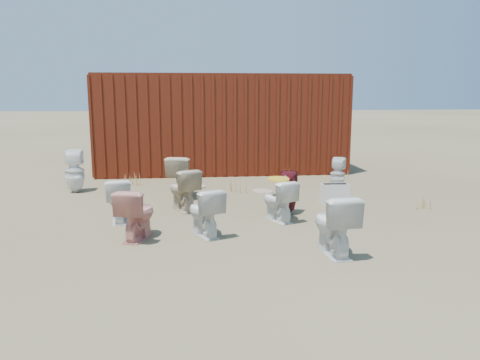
{
  "coord_description": "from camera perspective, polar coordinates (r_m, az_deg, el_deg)",
  "views": [
    {
      "loc": [
        -0.8,
        -6.83,
        1.92
      ],
      "look_at": [
        0.0,
        0.6,
        0.55
      ],
      "focal_mm": 35.0,
      "sensor_mm": 36.0,
      "label": 1
    }
  ],
  "objects": [
    {
      "name": "toilet_back_beige_left",
      "position": [
        7.86,
        -6.97,
        -1.16
      ],
      "size": [
        0.65,
        0.8,
        0.71
      ],
      "primitive_type": "imported",
      "rotation": [
        0.0,
        0.0,
        3.57
      ],
      "color": "#C4B18F",
      "rests_on": "ground"
    },
    {
      "name": "loose_lid_far",
      "position": [
        9.9,
        -5.29,
        -0.76
      ],
      "size": [
        0.47,
        0.55,
        0.02
      ],
      "primitive_type": "ellipsoid",
      "rotation": [
        0.0,
        0.0,
        0.27
      ],
      "color": "tan",
      "rests_on": "ground"
    },
    {
      "name": "weed_clump_c",
      "position": [
        10.41,
        11.79,
        0.49
      ],
      "size": [
        0.36,
        0.36,
        0.34
      ],
      "primitive_type": "cone",
      "color": "#AD8345",
      "rests_on": "ground"
    },
    {
      "name": "toilet_back_beige_right",
      "position": [
        8.89,
        -6.92,
        0.44
      ],
      "size": [
        0.68,
        0.88,
        0.79
      ],
      "primitive_type": "imported",
      "rotation": [
        0.0,
        0.0,
        2.79
      ],
      "color": "beige",
      "rests_on": "ground"
    },
    {
      "name": "shipping_container",
      "position": [
        12.08,
        -2.35,
        6.97
      ],
      "size": [
        6.0,
        2.4,
        2.4
      ],
      "primitive_type": "cube",
      "color": "#44170B",
      "rests_on": "ground"
    },
    {
      "name": "toilet_front_a",
      "position": [
        7.38,
        -14.62,
        -2.34
      ],
      "size": [
        0.48,
        0.71,
        0.68
      ],
      "primitive_type": "imported",
      "rotation": [
        0.0,
        0.0,
        3.3
      ],
      "color": "white",
      "rests_on": "ground"
    },
    {
      "name": "toilet_back_a",
      "position": [
        9.82,
        -19.53,
        1.02
      ],
      "size": [
        0.44,
        0.45,
        0.85
      ],
      "primitive_type": "imported",
      "rotation": [
        0.0,
        0.0,
        3.31
      ],
      "color": "white",
      "rests_on": "ground"
    },
    {
      "name": "toilet_back_e",
      "position": [
        9.67,
        11.81,
        0.72
      ],
      "size": [
        0.41,
        0.41,
        0.67
      ],
      "primitive_type": "imported",
      "rotation": [
        0.0,
        0.0,
        2.66
      ],
      "color": "silver",
      "rests_on": "ground"
    },
    {
      "name": "toilet_back_yellowlid",
      "position": [
        7.19,
        4.67,
        -2.5
      ],
      "size": [
        0.58,
        0.72,
        0.64
      ],
      "primitive_type": "imported",
      "rotation": [
        0.0,
        0.0,
        3.54
      ],
      "color": "white",
      "rests_on": "ground"
    },
    {
      "name": "loose_lid_near",
      "position": [
        9.36,
        2.73,
        -1.39
      ],
      "size": [
        0.55,
        0.61,
        0.02
      ],
      "primitive_type": "ellipsoid",
      "rotation": [
        0.0,
        0.0,
        0.43
      ],
      "color": "tan",
      "rests_on": "ground"
    },
    {
      "name": "loose_tank",
      "position": [
        8.54,
        11.47,
        -1.62
      ],
      "size": [
        0.51,
        0.22,
        0.35
      ],
      "primitive_type": "cube",
      "rotation": [
        0.0,
        0.0,
        -0.05
      ],
      "color": "silver",
      "rests_on": "ground"
    },
    {
      "name": "toilet_front_e",
      "position": [
        5.78,
        11.37,
        -5.3
      ],
      "size": [
        0.5,
        0.78,
        0.75
      ],
      "primitive_type": "imported",
      "rotation": [
        0.0,
        0.0,
        3.25
      ],
      "color": "white",
      "rests_on": "ground"
    },
    {
      "name": "toilet_front_pink",
      "position": [
        6.42,
        -12.47,
        -4.03
      ],
      "size": [
        0.57,
        0.77,
        0.7
      ],
      "primitive_type": "imported",
      "rotation": [
        0.0,
        0.0,
        2.85
      ],
      "color": "#E48F83",
      "rests_on": "ground"
    },
    {
      "name": "toilet_front_c",
      "position": [
        6.44,
        -4.37,
        -3.89
      ],
      "size": [
        0.6,
        0.75,
        0.67
      ],
      "primitive_type": "imported",
      "rotation": [
        0.0,
        0.0,
        3.53
      ],
      "color": "white",
      "rests_on": "ground"
    },
    {
      "name": "toilet_front_maroon",
      "position": [
        7.6,
        5.77,
        -1.6
      ],
      "size": [
        0.4,
        0.41,
        0.7
      ],
      "primitive_type": "imported",
      "rotation": [
        0.0,
        0.0,
        2.8
      ],
      "color": "#530E14",
      "rests_on": "ground"
    },
    {
      "name": "weed_clump_e",
      "position": [
        10.57,
        5.88,
        0.61
      ],
      "size": [
        0.34,
        0.34,
        0.27
      ],
      "primitive_type": "cone",
      "color": "#AD8345",
      "rests_on": "ground"
    },
    {
      "name": "weed_clump_f",
      "position": [
        8.53,
        21.25,
        -2.51
      ],
      "size": [
        0.28,
        0.28,
        0.24
      ],
      "primitive_type": "cone",
      "color": "#AD8345",
      "rests_on": "ground"
    },
    {
      "name": "ground",
      "position": [
        7.14,
        0.52,
        -5.21
      ],
      "size": [
        100.0,
        100.0,
        0.0
      ],
      "primitive_type": "plane",
      "color": "brown",
      "rests_on": "ground"
    },
    {
      "name": "weed_clump_d",
      "position": [
        10.49,
        -5.89,
        0.41
      ],
      "size": [
        0.3,
        0.3,
        0.22
      ],
      "primitive_type": "cone",
      "color": "#AD8345",
      "rests_on": "ground"
    },
    {
      "name": "weed_clump_a",
      "position": [
        10.3,
        -13.0,
        0.17
      ],
      "size": [
        0.36,
        0.36,
        0.28
      ],
      "primitive_type": "cone",
      "color": "#AD8345",
      "rests_on": "ground"
    },
    {
      "name": "weed_clump_b",
      "position": [
        9.3,
        -0.14,
        -0.64
      ],
      "size": [
        0.32,
        0.32,
        0.28
      ],
      "primitive_type": "cone",
      "color": "#AD8345",
      "rests_on": "ground"
    },
    {
      "name": "yellow_lid",
      "position": [
        7.12,
        4.71,
        0.13
      ],
      "size": [
        0.33,
        0.41,
        0.02
      ],
      "primitive_type": "ellipsoid",
      "color": "yellow",
      "rests_on": "toilet_back_yellowlid"
    }
  ]
}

